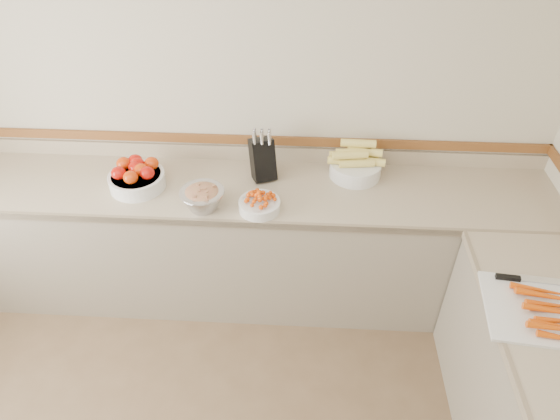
# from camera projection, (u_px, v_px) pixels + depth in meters

# --- Properties ---
(back_wall) EXTENTS (4.00, 0.00, 4.00)m
(back_wall) POSITION_uv_depth(u_px,v_px,m) (229.00, 103.00, 3.03)
(back_wall) COLOR beige
(back_wall) RESTS_ON ground_plane
(counter_back) EXTENTS (4.00, 0.65, 1.08)m
(counter_back) POSITION_uv_depth(u_px,v_px,m) (230.00, 241.00, 3.31)
(counter_back) COLOR tan
(counter_back) RESTS_ON ground_plane
(knife_block) EXTENTS (0.19, 0.21, 0.34)m
(knife_block) POSITION_uv_depth(u_px,v_px,m) (263.00, 158.00, 3.03)
(knife_block) COLOR black
(knife_block) RESTS_ON counter_back
(tomato_bowl) EXTENTS (0.34, 0.34, 0.17)m
(tomato_bowl) POSITION_uv_depth(u_px,v_px,m) (137.00, 176.00, 2.99)
(tomato_bowl) COLOR white
(tomato_bowl) RESTS_ON counter_back
(cherry_tomato_bowl) EXTENTS (0.24, 0.24, 0.13)m
(cherry_tomato_bowl) POSITION_uv_depth(u_px,v_px,m) (260.00, 204.00, 2.83)
(cherry_tomato_bowl) COLOR white
(cherry_tomato_bowl) RESTS_ON counter_back
(corn_bowl) EXTENTS (0.35, 0.32, 0.24)m
(corn_bowl) POSITION_uv_depth(u_px,v_px,m) (355.00, 164.00, 3.08)
(corn_bowl) COLOR white
(corn_bowl) RESTS_ON counter_back
(rhubarb_bowl) EXTENTS (0.26, 0.26, 0.14)m
(rhubarb_bowl) POSITION_uv_depth(u_px,v_px,m) (203.00, 197.00, 2.83)
(rhubarb_bowl) COLOR #B2B2BA
(rhubarb_bowl) RESTS_ON counter_back
(cutting_board) EXTENTS (0.57, 0.46, 0.08)m
(cutting_board) POSITION_uv_depth(u_px,v_px,m) (546.00, 310.00, 2.26)
(cutting_board) COLOR silver
(cutting_board) RESTS_ON counter_right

